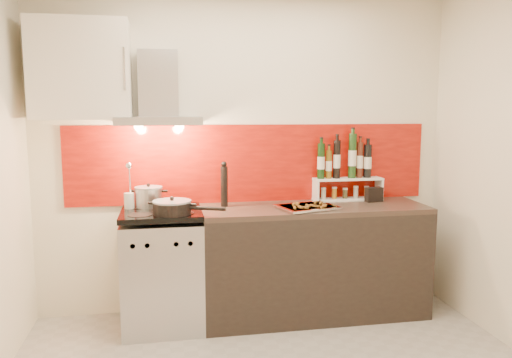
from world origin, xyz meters
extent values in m
cube|color=silver|center=(0.00, 1.40, 1.30)|extent=(3.40, 0.02, 2.60)
cube|color=maroon|center=(0.05, 1.39, 1.22)|extent=(3.00, 0.02, 0.64)
cube|color=#B7B7BA|center=(-0.70, 1.10, 0.42)|extent=(0.60, 0.60, 0.84)
cube|color=black|center=(-0.70, 0.81, 0.33)|extent=(0.50, 0.02, 0.40)
cube|color=#B7B7BA|center=(-0.70, 0.81, 0.72)|extent=(0.56, 0.02, 0.12)
cube|color=#FF190C|center=(-0.70, 0.81, 0.72)|extent=(0.10, 0.01, 0.04)
cube|color=black|center=(-0.70, 1.10, 0.89)|extent=(0.60, 0.60, 0.04)
cube|color=black|center=(0.50, 1.10, 0.43)|extent=(1.80, 0.60, 0.86)
cube|color=#33291F|center=(0.50, 1.10, 0.88)|extent=(1.80, 0.60, 0.04)
cube|color=#B7B7BA|center=(-0.70, 1.15, 1.58)|extent=(0.62, 0.50, 0.06)
cube|color=#B7B7BA|center=(-0.70, 1.30, 1.86)|extent=(0.30, 0.18, 0.50)
sphere|color=#FFD18C|center=(-0.85, 1.15, 1.54)|extent=(0.07, 0.07, 0.07)
sphere|color=#FFD18C|center=(-0.55, 1.15, 1.54)|extent=(0.07, 0.07, 0.07)
cube|color=white|center=(-1.25, 1.22, 1.95)|extent=(0.70, 0.35, 0.72)
cylinder|color=#B7B7BA|center=(-0.80, 1.25, 0.98)|extent=(0.21, 0.21, 0.15)
cylinder|color=#99999E|center=(-0.80, 1.25, 1.06)|extent=(0.21, 0.21, 0.01)
sphere|color=black|center=(-0.80, 1.25, 1.08)|extent=(0.03, 0.03, 0.03)
cylinder|color=black|center=(-0.62, 0.94, 0.95)|extent=(0.28, 0.28, 0.09)
cylinder|color=#99999E|center=(-0.62, 0.94, 1.00)|extent=(0.28, 0.28, 0.01)
sphere|color=black|center=(-0.62, 0.94, 1.02)|extent=(0.03, 0.03, 0.03)
cylinder|color=black|center=(-0.37, 0.84, 0.96)|extent=(0.26, 0.13, 0.03)
cylinder|color=silver|center=(-0.94, 1.21, 0.97)|extent=(0.08, 0.08, 0.13)
cylinder|color=silver|center=(-0.93, 1.21, 1.13)|extent=(0.01, 0.06, 0.24)
sphere|color=silver|center=(-0.93, 1.16, 1.25)|extent=(0.05, 0.05, 0.05)
cylinder|color=black|center=(-0.21, 1.21, 1.06)|extent=(0.06, 0.06, 0.32)
sphere|color=black|center=(-0.21, 1.21, 1.24)|extent=(0.04, 0.04, 0.04)
cube|color=white|center=(0.86, 1.30, 0.91)|extent=(0.59, 0.16, 0.01)
cube|color=white|center=(0.57, 1.30, 0.99)|extent=(0.01, 0.16, 0.17)
cube|color=white|center=(1.14, 1.30, 0.99)|extent=(0.02, 0.16, 0.17)
cube|color=white|center=(0.86, 1.30, 1.08)|extent=(0.59, 0.16, 0.02)
cylinder|color=black|center=(0.62, 1.30, 1.24)|extent=(0.06, 0.06, 0.30)
cylinder|color=brown|center=(0.68, 1.30, 1.21)|extent=(0.05, 0.05, 0.24)
cylinder|color=black|center=(0.75, 1.30, 1.25)|extent=(0.06, 0.06, 0.32)
cylinder|color=#193613|center=(0.89, 1.30, 1.28)|extent=(0.07, 0.07, 0.38)
cylinder|color=#441C12|center=(0.96, 1.30, 1.24)|extent=(0.05, 0.05, 0.30)
cylinder|color=black|center=(1.03, 1.30, 1.23)|extent=(0.07, 0.07, 0.28)
cylinder|color=#BEB69A|center=(0.64, 1.30, 0.96)|extent=(0.04, 0.04, 0.08)
cylinder|color=#A56B1B|center=(0.74, 1.30, 0.96)|extent=(0.04, 0.04, 0.09)
cylinder|color=#443E22|center=(0.83, 1.30, 0.95)|extent=(0.04, 0.04, 0.08)
cylinder|color=#B8B8AD|center=(0.93, 1.30, 0.96)|extent=(0.04, 0.04, 0.09)
cylinder|color=#9F4F1A|center=(1.03, 1.30, 0.96)|extent=(0.04, 0.04, 0.09)
cube|color=black|center=(1.04, 1.19, 0.96)|extent=(0.15, 0.08, 0.12)
cube|color=silver|center=(0.41, 1.00, 0.91)|extent=(0.48, 0.41, 0.01)
cube|color=silver|center=(0.41, 1.00, 0.92)|extent=(0.51, 0.43, 0.01)
cube|color=red|center=(0.41, 1.00, 0.92)|extent=(0.43, 0.36, 0.01)
cube|color=brown|center=(0.35, 1.08, 0.93)|extent=(0.02, 0.06, 0.01)
cube|color=brown|center=(0.55, 0.95, 0.93)|extent=(0.04, 0.06, 0.01)
cube|color=brown|center=(0.37, 0.91, 0.93)|extent=(0.06, 0.04, 0.01)
cube|color=brown|center=(0.47, 0.95, 0.93)|extent=(0.06, 0.04, 0.01)
cube|color=brown|center=(0.54, 0.97, 0.93)|extent=(0.02, 0.06, 0.01)
cube|color=brown|center=(0.51, 0.91, 0.93)|extent=(0.05, 0.05, 0.01)
cube|color=brown|center=(0.33, 1.03, 0.93)|extent=(0.06, 0.03, 0.01)
cube|color=brown|center=(0.34, 0.93, 0.93)|extent=(0.03, 0.06, 0.01)
cube|color=brown|center=(0.34, 1.05, 0.93)|extent=(0.04, 0.06, 0.01)
cube|color=brown|center=(0.29, 0.91, 0.93)|extent=(0.02, 0.06, 0.01)
cube|color=brown|center=(0.45, 0.97, 0.93)|extent=(0.05, 0.05, 0.01)
cube|color=brown|center=(0.51, 1.09, 0.93)|extent=(0.04, 0.06, 0.01)
cube|color=brown|center=(0.54, 1.06, 0.93)|extent=(0.04, 0.06, 0.01)
cube|color=brown|center=(0.41, 0.98, 0.93)|extent=(0.03, 0.06, 0.01)
cube|color=brown|center=(0.33, 1.03, 0.93)|extent=(0.05, 0.05, 0.01)
cube|color=brown|center=(0.47, 0.95, 0.93)|extent=(0.05, 0.05, 0.01)
camera|label=1|loc=(-0.66, -2.66, 1.66)|focal=35.00mm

